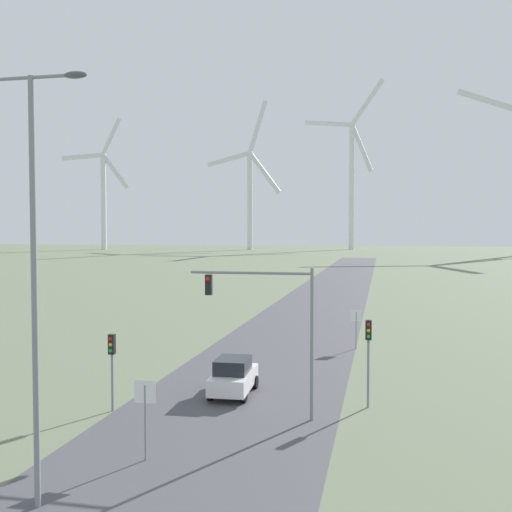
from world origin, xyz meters
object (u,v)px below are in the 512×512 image
Objects in this scene: car_approaching at (233,376)px; traffic_light_mast_overhead at (269,310)px; traffic_light_post_near_left at (112,355)px; wind_turbine_far_left at (103,191)px; wind_turbine_center at (352,173)px; traffic_light_post_near_right at (368,344)px; stop_sign_near at (145,404)px; wind_turbine_left at (250,188)px; stop_sign_far at (356,321)px; streetlamp at (34,246)px.

traffic_light_mast_overhead is at bearing -53.01° from car_approaching.
traffic_light_post_near_left is at bearing -175.27° from traffic_light_mast_overhead.
wind_turbine_center reaches higher than wind_turbine_far_left.
wind_turbine_center reaches higher than traffic_light_post_near_right.
stop_sign_near is 11.06m from traffic_light_post_near_right.
wind_turbine_left is (-41.86, 216.23, 22.89)m from traffic_light_post_near_left.
traffic_light_post_near_left is 0.05× the size of wind_turbine_center.
traffic_light_mast_overhead is at bearing -150.40° from traffic_light_post_near_right.
traffic_light_post_near_right is 0.06× the size of wind_turbine_center.
stop_sign_near is 0.44× the size of traffic_light_mast_overhead.
wind_turbine_center is (-8.25, 229.52, 27.30)m from traffic_light_mast_overhead.
stop_sign_near is at bearing -78.37° from wind_turbine_left.
traffic_light_post_near_right is 0.97× the size of car_approaching.
traffic_light_post_near_right is (11.23, 2.95, 0.39)m from traffic_light_post_near_left.
traffic_light_post_near_right is (1.13, -13.58, 1.05)m from stop_sign_far.
streetlamp reaches higher than traffic_light_mast_overhead.
stop_sign_near is at bearing -54.08° from traffic_light_post_near_left.
traffic_light_post_near_right is at bearing 52.39° from streetlamp.
wind_turbine_far_left is (-112.82, 191.09, 22.61)m from stop_sign_far.
stop_sign_far is 16.47m from traffic_light_mast_overhead.
stop_sign_far is at bearing 73.50° from stop_sign_near.
wind_turbine_center reaches higher than streetlamp.
wind_turbine_center is (-11.27, 213.58, 30.10)m from stop_sign_far.
wind_turbine_left is (60.87, 8.61, 0.93)m from wind_turbine_far_left.
wind_turbine_left is at bearing 103.98° from traffic_light_post_near_right.
traffic_light_mast_overhead reaches higher than car_approaching.
streetlamp is at bearing -89.25° from wind_turbine_center.
stop_sign_far is (6.41, 21.62, -0.10)m from stop_sign_near.
traffic_light_post_near_right is at bearing -60.89° from wind_turbine_far_left.
car_approaching is 0.06× the size of wind_turbine_center.
traffic_light_post_near_right is at bearing -85.23° from stop_sign_far.
wind_turbine_left is at bearing 102.35° from car_approaching.
wind_turbine_center is at bearing 91.48° from car_approaching.
stop_sign_near reaches higher than stop_sign_far.
stop_sign_far is 0.78× the size of traffic_light_post_near_left.
stop_sign_far is at bearing 79.26° from traffic_light_mast_overhead.
traffic_light_mast_overhead reaches higher than stop_sign_far.
wind_turbine_center is at bearing 90.29° from traffic_light_post_near_left.
stop_sign_far is at bearing 94.77° from traffic_light_post_near_right.
traffic_light_post_near_left is (-10.09, -16.53, 0.66)m from stop_sign_far.
wind_turbine_left is (-43.82, 225.31, 17.78)m from streetlamp.
traffic_light_post_near_left is at bearing -165.30° from traffic_light_post_near_right.
traffic_light_mast_overhead is 235.18m from wind_turbine_far_left.
car_approaching is 228.51m from wind_turbine_center.
car_approaching is 218.84m from wind_turbine_left.
stop_sign_near is (1.73, 3.99, -5.66)m from streetlamp.
wind_turbine_center is at bearing 93.02° from stop_sign_far.
wind_turbine_far_left is at bearing 116.33° from traffic_light_post_near_left.
traffic_light_post_near_right is 0.07× the size of wind_turbine_left.
traffic_light_mast_overhead is at bearing -100.74° from stop_sign_far.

